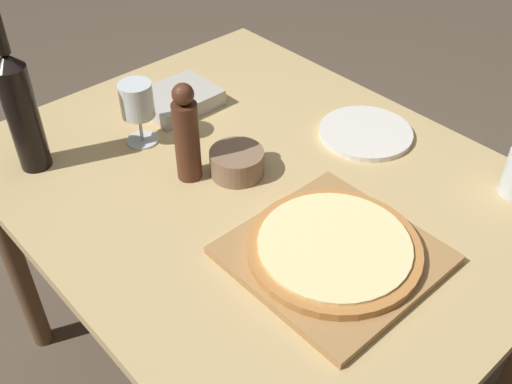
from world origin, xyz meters
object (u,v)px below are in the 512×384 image
small_bowl (237,162)px  wine_bottle (21,109)px  pizza (334,247)px  pepper_mill (186,135)px  wine_glass (137,102)px

small_bowl → wine_bottle: bearing=134.2°
pizza → wine_bottle: bearing=113.6°
pizza → wine_bottle: 0.74m
pepper_mill → small_bowl: pepper_mill is taller
pizza → pepper_mill: (-0.05, 0.39, 0.08)m
wine_bottle → wine_glass: (0.24, -0.09, -0.04)m
pepper_mill → wine_glass: size_ratio=1.49×
wine_bottle → pepper_mill: size_ratio=1.57×
wine_bottle → small_bowl: wine_bottle is taller
wine_bottle → small_bowl: 0.49m
pizza → pepper_mill: 0.41m
pizza → small_bowl: 0.33m
wine_bottle → pepper_mill: wine_bottle is taller
pizza → wine_glass: (-0.05, 0.58, 0.08)m
wine_glass → small_bowl: 0.28m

